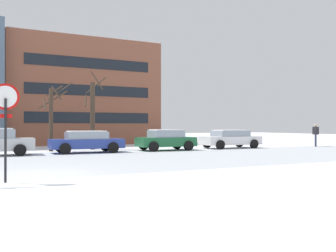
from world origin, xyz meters
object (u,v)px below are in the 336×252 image
stop_sign (5,113)px  parked_car_white (230,139)px  pedestrian_crossing (316,133)px  parked_car_blue (87,141)px  parked_car_green (166,140)px

stop_sign → parked_car_white: stop_sign is taller
stop_sign → pedestrian_crossing: size_ratio=1.61×
parked_car_blue → stop_sign: bearing=-115.4°
parked_car_white → parked_car_green: bearing=-179.2°
stop_sign → parked_car_white: (15.73, 10.81, -1.30)m
parked_car_green → stop_sign: bearing=-134.2°
parked_car_blue → parked_car_white: parked_car_white is taller
pedestrian_crossing → parked_car_green: bearing=174.9°
parked_car_white → pedestrian_crossing: (7.33, -1.19, 0.34)m
parked_car_green → parked_car_white: bearing=0.8°
parked_car_white → pedestrian_crossing: 7.44m
stop_sign → parked_car_white: size_ratio=0.64×
stop_sign → parked_car_blue: 12.16m
parked_car_white → pedestrian_crossing: bearing=-9.3°
stop_sign → pedestrian_crossing: bearing=22.6°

